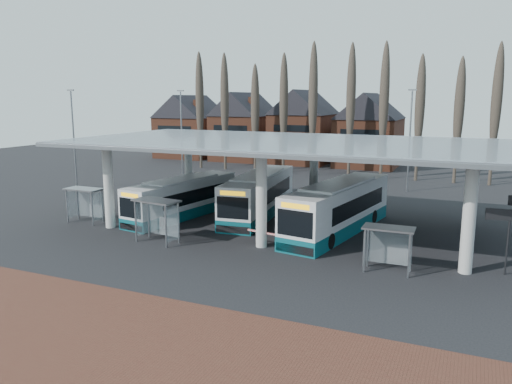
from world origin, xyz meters
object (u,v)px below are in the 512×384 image
at_px(bus_2, 339,209).
at_px(shelter_0, 86,197).
at_px(shelter_1, 158,211).
at_px(shelter_2, 389,239).
at_px(bus_1, 259,195).
at_px(bus_0, 183,198).

relative_size(bus_2, shelter_0, 4.62).
relative_size(shelter_1, shelter_2, 1.19).
height_order(bus_1, shelter_2, bus_1).
bearing_deg(shelter_1, shelter_2, 8.86).
bearing_deg(shelter_0, bus_1, 33.49).
bearing_deg(shelter_0, shelter_2, -5.10).
xyz_separation_m(bus_1, shelter_0, (-11.15, -7.40, 0.29)).
bearing_deg(shelter_0, bus_0, 38.20).
bearing_deg(bus_1, shelter_0, -152.80).
xyz_separation_m(bus_0, bus_2, (12.53, 0.40, 0.22)).
relative_size(bus_1, shelter_2, 4.59).
xyz_separation_m(bus_0, shelter_1, (2.38, -6.81, 0.61)).
bearing_deg(bus_2, shelter_1, -135.57).
xyz_separation_m(bus_0, shelter_2, (17.08, -6.56, 0.36)).
distance_m(bus_2, shelter_2, 8.31).
height_order(bus_2, shelter_1, bus_2).
bearing_deg(shelter_2, bus_2, 122.04).
bearing_deg(bus_2, bus_0, -169.10).
bearing_deg(bus_1, bus_2, -25.26).
bearing_deg(shelter_0, shelter_1, -15.52).
bearing_deg(bus_0, bus_1, 36.55).
xyz_separation_m(bus_2, shelter_1, (-10.16, -7.20, 0.39)).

